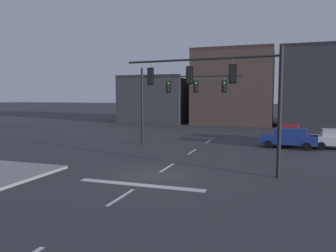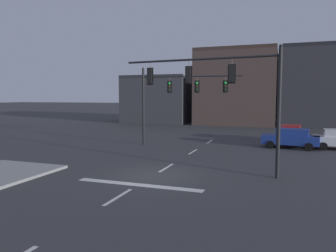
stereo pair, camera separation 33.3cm
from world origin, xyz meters
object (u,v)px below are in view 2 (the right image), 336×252
at_px(signal_mast_near_side, 223,86).
at_px(car_lot_farside, 291,138).
at_px(signal_mast_far_side, 175,93).
at_px(car_lot_middle, 291,133).

bearing_deg(signal_mast_near_side, car_lot_farside, 70.18).
height_order(signal_mast_far_side, car_lot_middle, signal_mast_far_side).
height_order(signal_mast_near_side, car_lot_middle, signal_mast_near_side).
bearing_deg(car_lot_farside, signal_mast_near_side, -109.82).
distance_m(signal_mast_near_side, signal_mast_far_side, 10.35).
bearing_deg(signal_mast_near_side, signal_mast_far_side, 123.04).
height_order(signal_mast_near_side, car_lot_farside, signal_mast_near_side).
bearing_deg(car_lot_middle, signal_mast_near_side, -105.35).
distance_m(signal_mast_near_side, car_lot_farside, 11.84).
xyz_separation_m(signal_mast_far_side, car_lot_middle, (9.47, 5.28, -3.70)).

